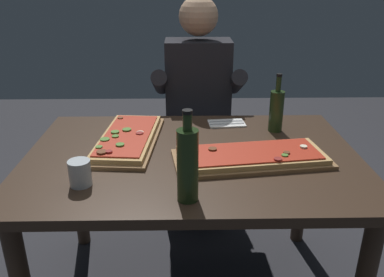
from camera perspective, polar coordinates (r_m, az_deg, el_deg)
dining_table at (r=1.73m, az=0.03°, el=-5.09°), size 1.40×0.96×0.74m
pizza_rectangular_front at (r=1.63m, az=8.43°, el=-2.58°), size 0.65×0.34×0.05m
pizza_rectangular_left at (r=1.81m, az=-9.16°, el=0.02°), size 0.30×0.58×0.05m
wine_bottle_dark at (r=1.94m, az=11.94°, el=4.02°), size 0.07×0.07×0.28m
oil_bottle_amber at (r=1.30m, az=-0.63°, el=-3.64°), size 0.07×0.07×0.32m
tumbler_near_camera at (r=1.49m, az=-15.67°, el=-4.76°), size 0.08×0.08×0.10m
napkin_cutlery_set at (r=2.02m, az=4.95°, el=2.16°), size 0.19×0.13×0.01m
diner_chair at (r=2.57m, az=0.78°, el=0.74°), size 0.44×0.44×0.87m
seated_diner at (r=2.37m, az=0.90°, el=5.38°), size 0.53×0.41×1.33m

